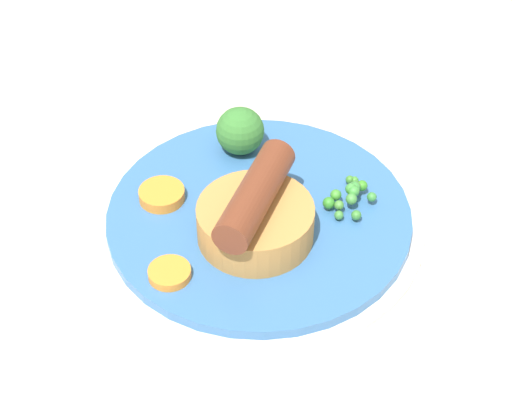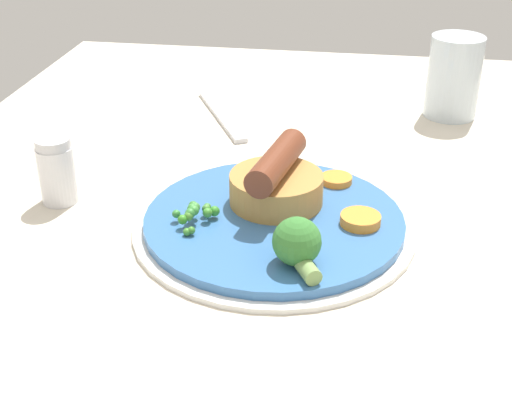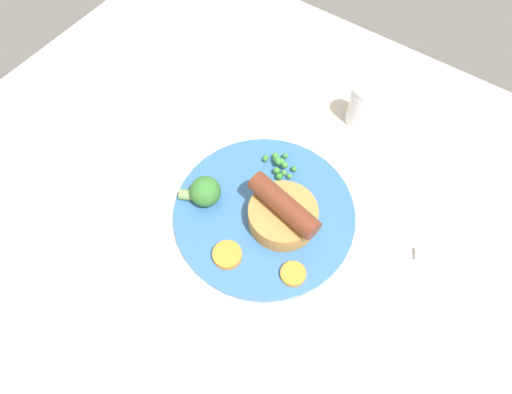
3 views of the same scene
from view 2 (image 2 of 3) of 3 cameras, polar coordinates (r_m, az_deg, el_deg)
dining_table at (r=73.02cm, az=0.24°, el=-1.78°), size 110.00×80.00×3.00cm
dinner_plate at (r=68.12cm, az=1.44°, el=-2.16°), size 26.91×26.91×1.40cm
sausage_pudding at (r=69.09cm, az=1.64°, el=1.21°), size 10.77×9.15×5.80cm
pea_pile at (r=66.46cm, az=-4.89°, el=-1.25°), size 5.34×4.28×1.89cm
broccoli_floret_near at (r=59.76cm, az=3.35°, el=-3.72°), size 5.70×4.54×4.20cm
carrot_slice_0 at (r=74.26cm, az=6.45°, el=1.41°), size 4.57×4.57×0.70cm
carrot_slice_1 at (r=66.87cm, az=8.35°, el=-1.80°), size 4.03×4.03×0.95cm
fork at (r=94.33cm, az=-2.77°, el=6.55°), size 16.76×9.60×0.60cm
drinking_glass at (r=96.72cm, az=15.54°, el=9.25°), size 6.79×6.79×10.59cm
salt_shaker at (r=74.55cm, az=-15.66°, el=2.04°), size 3.71×3.71×6.95cm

